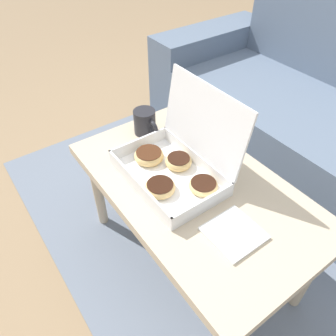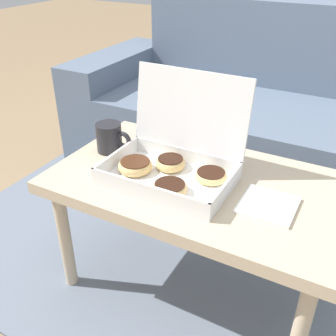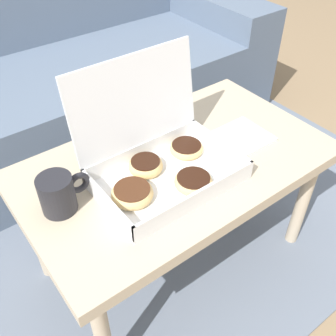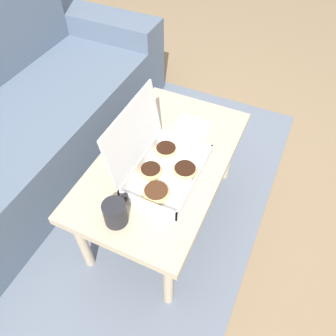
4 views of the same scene
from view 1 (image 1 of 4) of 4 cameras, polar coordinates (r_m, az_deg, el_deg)
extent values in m
plane|color=#937756|center=(1.58, 7.95, -12.53)|extent=(12.00, 12.00, 0.00)
cube|color=slate|center=(1.73, 15.45, -7.35)|extent=(2.25, 1.89, 0.01)
cube|color=slate|center=(1.83, 24.14, 2.18)|extent=(1.65, 0.62, 0.41)
cube|color=slate|center=(2.35, 7.10, 16.73)|extent=(0.24, 0.82, 0.55)
cube|color=#C6B293|center=(1.17, 4.57, -3.45)|extent=(0.93, 0.54, 0.04)
cylinder|color=#C6B293|center=(1.51, -12.10, -4.02)|extent=(0.04, 0.04, 0.43)
cylinder|color=#C6B293|center=(1.65, 1.03, 2.12)|extent=(0.04, 0.04, 0.43)
cylinder|color=#C6B293|center=(1.33, 23.20, -16.66)|extent=(0.04, 0.04, 0.43)
cube|color=white|center=(1.17, 0.00, -1.67)|extent=(0.39, 0.26, 0.01)
cube|color=white|center=(1.10, -5.27, -3.18)|extent=(0.39, 0.01, 0.05)
cube|color=white|center=(1.20, 4.80, 1.74)|extent=(0.39, 0.01, 0.05)
cube|color=white|center=(1.27, -5.07, 4.19)|extent=(0.01, 0.26, 0.05)
cube|color=white|center=(1.04, 6.19, -6.44)|extent=(0.01, 0.26, 0.05)
cube|color=white|center=(1.13, 6.22, 8.10)|extent=(0.39, 0.05, 0.25)
torus|color=#E5BC75|center=(1.22, -3.34, 2.14)|extent=(0.11, 0.11, 0.04)
cylinder|color=#472614|center=(1.22, -3.36, 2.52)|extent=(0.09, 0.09, 0.02)
torus|color=#E5BC75|center=(1.11, -1.39, -3.38)|extent=(0.10, 0.10, 0.03)
cylinder|color=black|center=(1.10, -1.40, -3.05)|extent=(0.09, 0.09, 0.01)
torus|color=#E5BC75|center=(1.20, 1.85, 1.15)|extent=(0.10, 0.10, 0.04)
cylinder|color=black|center=(1.19, 1.87, 1.53)|extent=(0.08, 0.08, 0.02)
torus|color=#E5BC75|center=(1.12, 6.16, -3.05)|extent=(0.10, 0.10, 0.03)
cylinder|color=black|center=(1.11, 6.19, -2.75)|extent=(0.09, 0.09, 0.01)
cylinder|color=#232328|center=(1.36, -4.09, 8.03)|extent=(0.09, 0.09, 0.10)
torus|color=#232328|center=(1.31, -2.66, 7.02)|extent=(0.06, 0.02, 0.06)
cube|color=white|center=(1.03, 11.39, -11.03)|extent=(0.15, 0.15, 0.01)
camera|label=2|loc=(0.49, -85.71, -21.68)|focal=42.00mm
camera|label=3|loc=(1.17, -49.61, 26.70)|focal=42.00mm
camera|label=4|loc=(1.51, -45.28, 44.43)|focal=35.00mm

